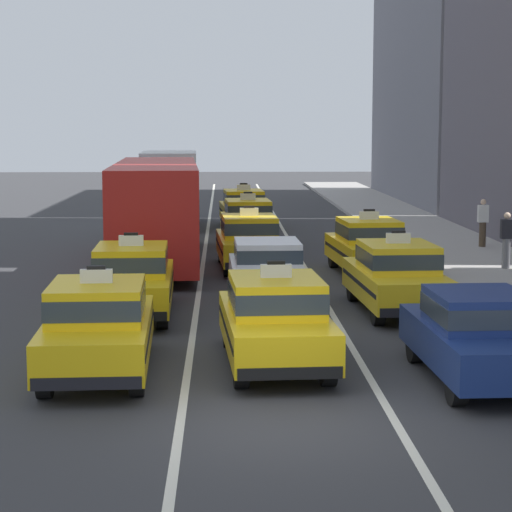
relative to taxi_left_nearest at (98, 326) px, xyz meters
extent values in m
plane|color=#353538|center=(3.16, -3.01, -0.88)|extent=(160.00, 160.00, 0.00)
cube|color=silver|center=(1.56, 16.99, -0.87)|extent=(0.14, 80.00, 0.01)
cube|color=silver|center=(4.76, 16.99, -0.87)|extent=(0.14, 80.00, 0.01)
cube|color=#9E9993|center=(10.36, 11.99, -0.80)|extent=(4.00, 90.00, 0.15)
cube|color=slate|center=(15.36, 39.22, 9.40)|extent=(6.00, 20.62, 20.55)
cylinder|color=black|center=(-0.80, 1.55, -0.56)|extent=(0.27, 0.65, 0.64)
cylinder|color=black|center=(0.67, 1.61, -0.56)|extent=(0.27, 0.65, 0.64)
cylinder|color=black|center=(-0.68, -1.51, -0.56)|extent=(0.27, 0.65, 0.64)
cylinder|color=black|center=(0.80, -1.45, -0.56)|extent=(0.27, 0.65, 0.64)
cube|color=yellow|center=(0.00, 0.05, -0.21)|extent=(1.98, 4.57, 0.70)
cube|color=black|center=(0.00, 0.05, -0.16)|extent=(1.98, 4.21, 0.10)
cube|color=yellow|center=(0.00, -0.10, 0.46)|extent=(1.68, 2.16, 0.64)
cube|color=#2D3842|center=(0.00, -0.10, 0.46)|extent=(1.70, 2.18, 0.35)
cube|color=white|center=(0.00, -0.10, 0.90)|extent=(0.56, 0.14, 0.24)
cube|color=black|center=(0.00, -0.10, 1.05)|extent=(0.32, 0.12, 0.06)
cube|color=black|center=(-0.09, 2.26, -0.46)|extent=(1.71, 0.21, 0.20)
cube|color=black|center=(0.09, -2.16, -0.46)|extent=(1.71, 0.21, 0.20)
cylinder|color=black|center=(-0.68, 6.87, -0.56)|extent=(0.26, 0.65, 0.64)
cylinder|color=black|center=(0.80, 6.92, -0.56)|extent=(0.26, 0.65, 0.64)
cylinder|color=black|center=(-0.58, 3.82, -0.56)|extent=(0.26, 0.65, 0.64)
cylinder|color=black|center=(0.89, 3.86, -0.56)|extent=(0.26, 0.65, 0.64)
cube|color=yellow|center=(0.11, 5.37, -0.21)|extent=(1.94, 4.55, 0.70)
cube|color=black|center=(0.11, 5.37, -0.16)|extent=(1.95, 4.19, 0.10)
cube|color=yellow|center=(0.11, 5.22, 0.46)|extent=(1.66, 2.15, 0.64)
cube|color=#2D3842|center=(0.11, 5.22, 0.46)|extent=(1.68, 2.17, 0.35)
cube|color=white|center=(0.11, 5.22, 0.90)|extent=(0.56, 0.14, 0.24)
cube|color=black|center=(0.11, 5.22, 1.05)|extent=(0.32, 0.12, 0.06)
cube|color=black|center=(0.04, 7.58, -0.46)|extent=(1.71, 0.19, 0.20)
cube|color=black|center=(0.18, 3.16, -0.46)|extent=(1.71, 0.19, 0.20)
cylinder|color=black|center=(-1.04, 17.34, -0.56)|extent=(0.27, 0.65, 0.64)
cylinder|color=black|center=(0.96, 17.43, -0.56)|extent=(0.27, 0.65, 0.64)
cylinder|color=black|center=(-0.75, 10.63, -0.56)|extent=(0.27, 0.65, 0.64)
cylinder|color=black|center=(1.25, 10.72, -0.56)|extent=(0.27, 0.65, 0.64)
cube|color=#B21E19|center=(0.11, 14.03, 0.89)|extent=(2.98, 11.30, 2.90)
cube|color=#2D3842|center=(0.11, 14.03, 1.14)|extent=(2.98, 10.85, 0.84)
cube|color=black|center=(-0.13, 19.57, 2.09)|extent=(2.13, 0.17, 0.36)
cylinder|color=black|center=(-1.10, 27.36, -0.56)|extent=(0.26, 0.65, 0.64)
cylinder|color=black|center=(0.79, 27.42, -0.56)|extent=(0.26, 0.65, 0.64)
cylinder|color=black|center=(-0.99, 23.47, -0.56)|extent=(0.26, 0.65, 0.64)
cylinder|color=black|center=(0.91, 23.52, -0.56)|extent=(0.26, 0.65, 0.64)
cube|color=#194C8C|center=(-0.18, 28.37, 0.49)|extent=(2.16, 2.26, 2.10)
cube|color=#2D3842|center=(-0.22, 29.44, 0.79)|extent=(1.93, 0.12, 0.76)
cube|color=silver|center=(-0.09, 25.11, 1.04)|extent=(2.45, 5.27, 2.70)
cylinder|color=black|center=(2.33, 2.05, -0.56)|extent=(0.28, 0.65, 0.64)
cylinder|color=black|center=(3.80, 2.13, -0.56)|extent=(0.28, 0.65, 0.64)
cylinder|color=black|center=(2.50, -1.01, -0.56)|extent=(0.28, 0.65, 0.64)
cylinder|color=black|center=(3.98, -0.93, -0.56)|extent=(0.28, 0.65, 0.64)
cube|color=yellow|center=(3.15, 0.56, -0.21)|extent=(2.05, 4.60, 0.70)
cube|color=black|center=(3.15, 0.56, -0.16)|extent=(2.05, 4.24, 0.10)
cube|color=yellow|center=(3.16, 0.41, 0.46)|extent=(1.72, 2.19, 0.64)
cube|color=#2D3842|center=(3.16, 0.41, 0.46)|extent=(1.74, 2.21, 0.35)
cube|color=white|center=(3.16, 0.41, 0.90)|extent=(0.57, 0.15, 0.24)
cube|color=black|center=(3.16, 0.41, 1.05)|extent=(0.33, 0.13, 0.06)
cube|color=black|center=(3.03, 2.77, -0.46)|extent=(1.72, 0.24, 0.20)
cube|color=black|center=(3.28, -1.65, -0.46)|extent=(1.72, 0.24, 0.20)
cylinder|color=black|center=(2.54, 8.30, -0.56)|extent=(0.26, 0.65, 0.64)
cylinder|color=black|center=(3.98, 8.34, -0.56)|extent=(0.26, 0.65, 0.64)
cylinder|color=black|center=(2.61, 5.46, -0.56)|extent=(0.26, 0.65, 0.64)
cylinder|color=black|center=(4.05, 5.50, -0.56)|extent=(0.26, 0.65, 0.64)
cube|color=silver|center=(3.30, 6.90, -0.23)|extent=(1.86, 4.34, 0.66)
cube|color=silver|center=(3.30, 6.80, 0.40)|extent=(1.61, 1.94, 0.60)
cube|color=#2D3842|center=(3.30, 6.80, 0.40)|extent=(1.63, 1.96, 0.33)
cylinder|color=black|center=(2.18, 14.25, -0.56)|extent=(0.27, 0.65, 0.64)
cylinder|color=black|center=(3.66, 14.33, -0.56)|extent=(0.27, 0.65, 0.64)
cylinder|color=black|center=(2.35, 11.19, -0.56)|extent=(0.27, 0.65, 0.64)
cylinder|color=black|center=(3.82, 11.27, -0.56)|extent=(0.27, 0.65, 0.64)
cube|color=yellow|center=(3.00, 12.76, -0.21)|extent=(2.04, 4.59, 0.70)
cube|color=black|center=(3.00, 12.76, -0.16)|extent=(2.04, 4.23, 0.10)
cube|color=yellow|center=(3.01, 12.61, 0.46)|extent=(1.71, 2.18, 0.64)
cube|color=#2D3842|center=(3.01, 12.61, 0.46)|extent=(1.73, 2.20, 0.35)
cube|color=white|center=(3.01, 12.61, 0.90)|extent=(0.57, 0.15, 0.24)
cube|color=black|center=(3.01, 12.61, 1.05)|extent=(0.33, 0.13, 0.06)
cube|color=black|center=(2.88, 14.97, -0.46)|extent=(1.72, 0.23, 0.20)
cube|color=black|center=(3.12, 10.55, -0.46)|extent=(1.72, 0.23, 0.20)
cylinder|color=black|center=(2.31, 20.71, -0.56)|extent=(0.27, 0.65, 0.64)
cylinder|color=black|center=(3.79, 20.79, -0.56)|extent=(0.27, 0.65, 0.64)
cylinder|color=black|center=(2.48, 17.65, -0.56)|extent=(0.27, 0.65, 0.64)
cylinder|color=black|center=(3.95, 17.73, -0.56)|extent=(0.27, 0.65, 0.64)
cube|color=yellow|center=(3.13, 19.22, -0.21)|extent=(2.04, 4.59, 0.70)
cube|color=black|center=(3.13, 19.22, -0.16)|extent=(2.04, 4.23, 0.10)
cube|color=yellow|center=(3.14, 19.07, 0.46)|extent=(1.71, 2.18, 0.64)
cube|color=#2D3842|center=(3.14, 19.07, 0.46)|extent=(1.73, 2.20, 0.35)
cube|color=white|center=(3.14, 19.07, 0.90)|extent=(0.57, 0.15, 0.24)
cube|color=black|center=(3.14, 19.07, 1.05)|extent=(0.33, 0.13, 0.06)
cube|color=black|center=(3.01, 21.43, -0.46)|extent=(1.72, 0.23, 0.20)
cube|color=black|center=(3.25, 17.01, -0.46)|extent=(1.72, 0.23, 0.20)
cylinder|color=black|center=(2.26, 26.25, -0.56)|extent=(0.28, 0.65, 0.64)
cylinder|color=black|center=(3.73, 26.35, -0.56)|extent=(0.28, 0.65, 0.64)
cylinder|color=black|center=(2.45, 23.20, -0.56)|extent=(0.28, 0.65, 0.64)
cylinder|color=black|center=(3.92, 23.29, -0.56)|extent=(0.28, 0.65, 0.64)
cube|color=yellow|center=(3.09, 24.77, -0.21)|extent=(2.08, 4.61, 0.70)
cube|color=black|center=(3.09, 24.77, -0.16)|extent=(2.08, 4.25, 0.10)
cube|color=yellow|center=(3.10, 24.62, 0.46)|extent=(1.73, 2.20, 0.64)
cube|color=#2D3842|center=(3.10, 24.62, 0.46)|extent=(1.75, 2.22, 0.35)
cube|color=white|center=(3.10, 24.62, 0.90)|extent=(0.57, 0.16, 0.24)
cube|color=black|center=(3.10, 24.62, 1.05)|extent=(0.33, 0.13, 0.06)
cube|color=black|center=(2.95, 26.98, -0.46)|extent=(1.72, 0.25, 0.20)
cube|color=black|center=(3.23, 22.57, -0.46)|extent=(1.72, 0.25, 0.20)
cylinder|color=black|center=(5.79, 0.69, -0.56)|extent=(0.26, 0.65, 0.64)
cylinder|color=black|center=(7.23, 0.73, -0.56)|extent=(0.26, 0.65, 0.64)
cylinder|color=black|center=(5.88, -2.15, -0.56)|extent=(0.26, 0.65, 0.64)
cube|color=navy|center=(6.55, -0.71, -0.23)|extent=(1.90, 4.35, 0.66)
cube|color=navy|center=(6.56, -0.81, 0.40)|extent=(1.62, 1.95, 0.60)
cube|color=#2D3842|center=(6.56, -0.81, 0.40)|extent=(1.64, 1.97, 0.33)
cylinder|color=black|center=(5.48, 7.14, -0.56)|extent=(0.27, 0.65, 0.64)
cylinder|color=black|center=(6.95, 7.21, -0.56)|extent=(0.27, 0.65, 0.64)
cylinder|color=black|center=(5.62, 4.08, -0.56)|extent=(0.27, 0.65, 0.64)
cylinder|color=black|center=(7.10, 4.15, -0.56)|extent=(0.27, 0.65, 0.64)
cube|color=yellow|center=(6.29, 5.65, -0.21)|extent=(2.01, 4.58, 0.70)
cube|color=black|center=(6.29, 5.65, -0.16)|extent=(2.01, 4.22, 0.10)
cube|color=yellow|center=(6.30, 5.50, 0.46)|extent=(1.70, 2.17, 0.64)
cube|color=#2D3842|center=(6.30, 5.50, 0.46)|extent=(1.72, 2.19, 0.35)
cube|color=white|center=(6.30, 5.50, 0.90)|extent=(0.57, 0.15, 0.24)
cube|color=black|center=(6.30, 5.50, 1.05)|extent=(0.32, 0.12, 0.06)
cube|color=black|center=(6.19, 7.85, -0.46)|extent=(1.71, 0.22, 0.20)
cube|color=black|center=(6.39, 3.44, -0.46)|extent=(1.71, 0.22, 0.20)
cylinder|color=black|center=(5.64, 12.99, -0.56)|extent=(0.28, 0.65, 0.64)
cylinder|color=black|center=(7.12, 13.08, -0.56)|extent=(0.28, 0.65, 0.64)
cylinder|color=black|center=(5.85, 9.93, -0.56)|extent=(0.28, 0.65, 0.64)
cylinder|color=black|center=(7.32, 10.03, -0.56)|extent=(0.28, 0.65, 0.64)
cube|color=yellow|center=(6.48, 11.51, -0.21)|extent=(2.09, 4.61, 0.70)
cube|color=black|center=(6.48, 11.51, -0.16)|extent=(2.09, 4.25, 0.10)
cube|color=yellow|center=(6.49, 11.36, 0.46)|extent=(1.74, 2.20, 0.64)
cube|color=#2D3842|center=(6.49, 11.36, 0.46)|extent=(1.76, 2.22, 0.35)
cube|color=white|center=(6.49, 11.36, 0.90)|extent=(0.57, 0.16, 0.24)
cube|color=black|center=(6.49, 11.36, 1.05)|extent=(0.33, 0.13, 0.06)
cube|color=black|center=(6.34, 13.71, -0.46)|extent=(1.72, 0.25, 0.20)
cube|color=black|center=(6.63, 9.30, -0.46)|extent=(1.72, 0.25, 0.20)
cylinder|color=slate|center=(10.66, 11.61, -0.28)|extent=(0.24, 0.24, 0.89)
cube|color=black|center=(10.66, 11.61, 0.45)|extent=(0.36, 0.22, 0.58)
sphere|color=beige|center=(10.66, 11.61, 0.85)|extent=(0.20, 0.20, 0.20)
cylinder|color=#473828|center=(11.35, 16.89, -0.30)|extent=(0.24, 0.24, 0.86)
cube|color=silver|center=(11.35, 16.89, 0.44)|extent=(0.36, 0.22, 0.60)
sphere|color=beige|center=(11.35, 16.89, 0.85)|extent=(0.20, 0.20, 0.20)
camera|label=1|loc=(2.21, -16.96, 3.49)|focal=68.50mm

